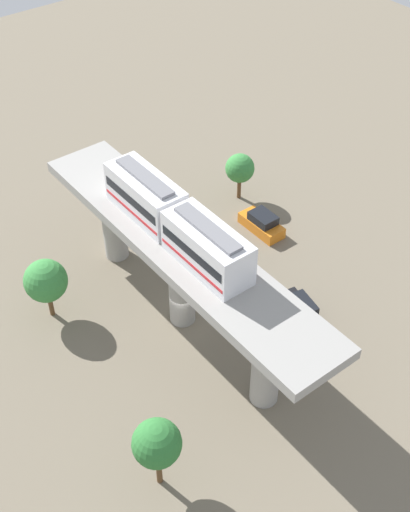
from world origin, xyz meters
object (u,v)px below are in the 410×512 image
at_px(train, 175,220).
at_px(tree_far_corner, 240,168).
at_px(parked_car_orange, 262,223).
at_px(tree_near_viaduct, 157,444).
at_px(parked_car_black, 299,311).
at_px(parked_car_silver, 226,261).
at_px(tree_mid_lot, 46,281).

xyz_separation_m(train, tree_far_corner, (-12.99, -8.50, -5.94)).
bearing_deg(parked_car_orange, train, 17.79).
distance_m(train, parked_car_orange, 14.68).
bearing_deg(tree_near_viaduct, parked_car_black, -163.78).
relative_size(parked_car_orange, tree_far_corner, 0.94).
bearing_deg(parked_car_silver, train, 21.77).
bearing_deg(tree_mid_lot, parked_car_orange, 173.42).
relative_size(tree_mid_lot, tree_far_corner, 1.13).
xyz_separation_m(train, tree_mid_lot, (7.47, -5.87, -5.65)).
height_order(train, parked_car_silver, train).
bearing_deg(tree_mid_lot, tree_far_corner, -172.68).
distance_m(parked_car_silver, tree_near_viaduct, 19.65).
relative_size(parked_car_silver, tree_far_corner, 0.97).
relative_size(tree_near_viaduct, tree_mid_lot, 1.08).
bearing_deg(tree_near_viaduct, parked_car_orange, -145.55).
bearing_deg(parked_car_orange, parked_car_silver, 19.06).
distance_m(train, tree_mid_lot, 11.05).
bearing_deg(train, tree_mid_lot, -38.15).
height_order(tree_mid_lot, tree_far_corner, tree_mid_lot).
relative_size(train, tree_near_viaduct, 2.49).
xyz_separation_m(tree_near_viaduct, tree_far_corner, (-22.00, -18.89, -0.80)).
height_order(parked_car_silver, tree_mid_lot, tree_mid_lot).
xyz_separation_m(parked_car_black, tree_mid_lot, (14.36, -11.64, 2.70)).
distance_m(train, parked_car_black, 12.26).
bearing_deg(train, tree_near_viaduct, 49.09).
xyz_separation_m(train, parked_car_silver, (-6.06, -1.81, -8.34)).
bearing_deg(parked_car_black, parked_car_silver, -72.37).
bearing_deg(tree_far_corner, tree_mid_lot, 7.32).
distance_m(parked_car_orange, parked_car_silver, 5.76).
distance_m(train, tree_far_corner, 16.62).
height_order(tree_near_viaduct, tree_far_corner, tree_near_viaduct).
bearing_deg(parked_car_black, train, -28.54).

